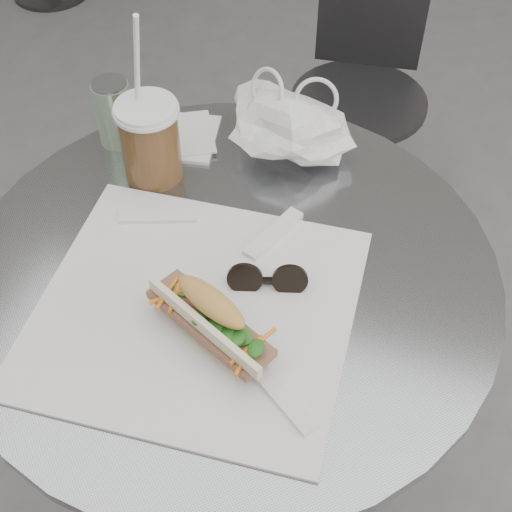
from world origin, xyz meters
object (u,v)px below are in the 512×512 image
(banh_mi, at_px, (211,318))
(drink_can, at_px, (114,113))
(chair_far, at_px, (356,129))
(iced_coffee, at_px, (150,140))
(sunglasses, at_px, (267,280))
(cafe_table, at_px, (234,372))

(banh_mi, relative_size, drink_can, 2.11)
(chair_far, relative_size, iced_coffee, 2.30)
(drink_can, bearing_deg, sunglasses, -33.67)
(chair_far, distance_m, banh_mi, 1.15)
(sunglasses, bearing_deg, banh_mi, -130.02)
(banh_mi, distance_m, iced_coffee, 0.33)
(banh_mi, xyz_separation_m, sunglasses, (0.04, 0.10, -0.02))
(cafe_table, distance_m, iced_coffee, 0.41)
(chair_far, height_order, iced_coffee, iced_coffee)
(cafe_table, distance_m, sunglasses, 0.30)
(cafe_table, relative_size, banh_mi, 3.17)
(cafe_table, height_order, chair_far, cafe_table)
(cafe_table, xyz_separation_m, drink_can, (-0.27, 0.20, 0.33))
(iced_coffee, bearing_deg, banh_mi, -52.90)
(cafe_table, relative_size, iced_coffee, 2.68)
(iced_coffee, height_order, drink_can, iced_coffee)
(banh_mi, bearing_deg, iced_coffee, 152.97)
(chair_far, xyz_separation_m, drink_can, (-0.28, -0.72, 0.50))
(chair_far, xyz_separation_m, banh_mi, (0.01, -1.04, 0.49))
(cafe_table, bearing_deg, drink_can, 143.24)
(sunglasses, xyz_separation_m, drink_can, (-0.33, 0.22, 0.04))
(cafe_table, relative_size, chair_far, 1.16)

